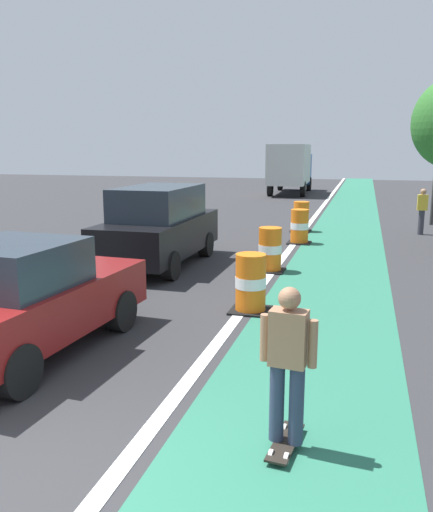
% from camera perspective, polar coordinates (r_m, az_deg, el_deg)
% --- Properties ---
extents(bike_lane_strip, '(2.50, 80.00, 0.01)m').
position_cam_1_polar(bike_lane_strip, '(15.67, 13.25, 0.30)').
color(bike_lane_strip, '#286B51').
rests_on(bike_lane_strip, ground).
extents(lane_divider_stripe, '(0.20, 80.00, 0.01)m').
position_cam_1_polar(lane_divider_stripe, '(15.80, 7.81, 0.60)').
color(lane_divider_stripe, silver).
rests_on(lane_divider_stripe, ground).
extents(skateboarder_on_lane, '(0.57, 0.82, 1.69)m').
position_cam_1_polar(skateboarder_on_lane, '(5.31, 7.71, -11.48)').
color(skateboarder_on_lane, black).
rests_on(skateboarder_on_lane, ground).
extents(parked_sedan_nearest, '(2.10, 4.20, 1.70)m').
position_cam_1_polar(parked_sedan_nearest, '(8.18, -20.12, -4.39)').
color(parked_sedan_nearest, maroon).
rests_on(parked_sedan_nearest, ground).
extents(parked_suv_second, '(1.94, 4.61, 2.04)m').
position_cam_1_polar(parked_suv_second, '(13.61, -6.22, 3.28)').
color(parked_suv_second, black).
rests_on(parked_suv_second, ground).
extents(traffic_barrel_front, '(0.73, 0.73, 1.09)m').
position_cam_1_polar(traffic_barrel_front, '(9.75, 3.72, -3.01)').
color(traffic_barrel_front, orange).
rests_on(traffic_barrel_front, ground).
extents(traffic_barrel_mid, '(0.73, 0.73, 1.09)m').
position_cam_1_polar(traffic_barrel_mid, '(13.00, 5.81, 0.65)').
color(traffic_barrel_mid, orange).
rests_on(traffic_barrel_mid, ground).
extents(traffic_barrel_back, '(0.73, 0.73, 1.09)m').
position_cam_1_polar(traffic_barrel_back, '(16.98, 8.98, 3.14)').
color(traffic_barrel_back, orange).
rests_on(traffic_barrel_back, ground).
extents(traffic_barrel_far, '(0.73, 0.73, 1.09)m').
position_cam_1_polar(traffic_barrel_far, '(19.48, 9.15, 4.20)').
color(traffic_barrel_far, orange).
rests_on(traffic_barrel_far, ground).
extents(delivery_truck_down_block, '(2.54, 7.66, 3.23)m').
position_cam_1_polar(delivery_truck_down_block, '(35.86, 8.05, 9.65)').
color(delivery_truck_down_block, beige).
rests_on(delivery_truck_down_block, ground).
extents(pedestrian_crossing, '(0.34, 0.20, 1.61)m').
position_cam_1_polar(pedestrian_crossing, '(19.83, 21.36, 4.65)').
color(pedestrian_crossing, '#33333D').
rests_on(pedestrian_crossing, ground).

